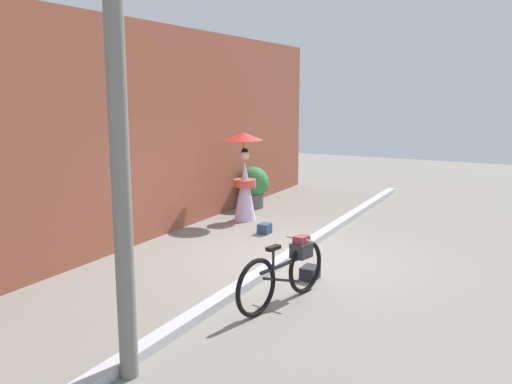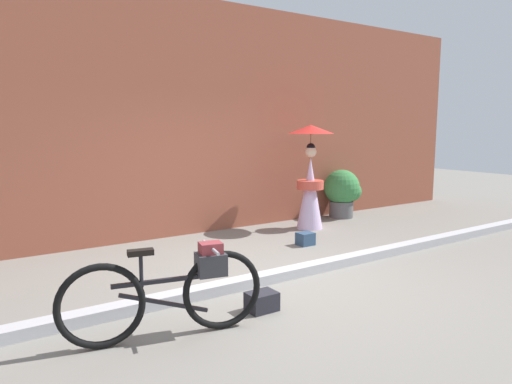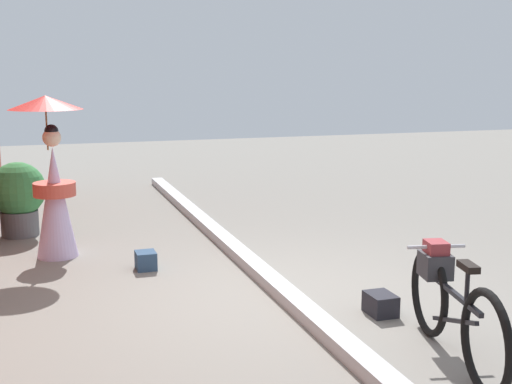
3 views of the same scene
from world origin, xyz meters
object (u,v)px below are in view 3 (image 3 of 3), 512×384
(potted_plant_by_door, at_px, (19,195))
(backpack_on_pavement, at_px, (146,260))
(bicycle_near_officer, at_px, (451,303))
(backpack_spare, at_px, (381,303))
(person_with_parasol, at_px, (53,175))

(potted_plant_by_door, distance_m, backpack_on_pavement, 2.54)
(bicycle_near_officer, height_order, backpack_spare, bicycle_near_officer)
(backpack_spare, bearing_deg, backpack_on_pavement, 40.97)
(bicycle_near_officer, bearing_deg, backpack_spare, 2.45)
(potted_plant_by_door, xyz_separation_m, backpack_on_pavement, (-2.11, -1.35, -0.44))
(bicycle_near_officer, relative_size, potted_plant_by_door, 1.80)
(person_with_parasol, bearing_deg, backpack_spare, -137.13)
(person_with_parasol, bearing_deg, potted_plant_by_door, 18.47)
(person_with_parasol, relative_size, backpack_spare, 6.30)
(bicycle_near_officer, xyz_separation_m, person_with_parasol, (3.94, 2.78, 0.54))
(bicycle_near_officer, bearing_deg, backpack_on_pavement, 31.03)
(bicycle_near_officer, xyz_separation_m, potted_plant_by_door, (5.18, 3.19, 0.11))
(bicycle_near_officer, relative_size, person_with_parasol, 0.94)
(bicycle_near_officer, relative_size, backpack_spare, 5.92)
(potted_plant_by_door, distance_m, backpack_spare, 5.26)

